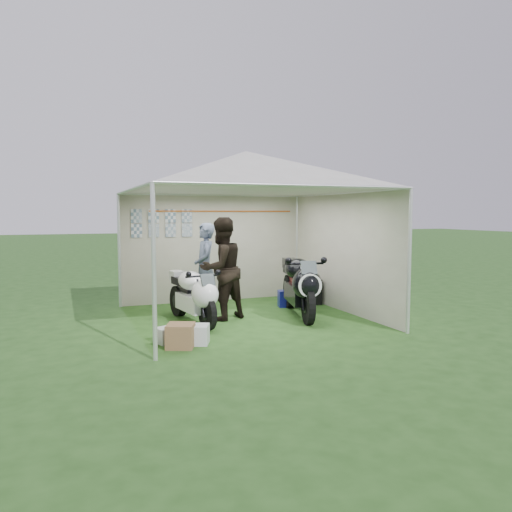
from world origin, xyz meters
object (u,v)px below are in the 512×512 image
Objects in this scene: crate_0 at (194,334)px; crate_2 at (167,335)px; motorcycle_black at (300,284)px; crate_1 at (181,336)px; canopy_tent at (245,176)px; person_blue_jacket at (205,268)px; equipment_box at (307,291)px; motorcycle_white at (194,294)px; paddock_stand at (289,299)px; person_dark_jacket at (221,269)px.

crate_0 reaches higher than crate_2.
motorcycle_black is at bearing 26.61° from crate_0.
crate_1 is (-0.23, -0.12, 0.03)m from crate_0.
crate_0 is at bearing -133.15° from canopy_tent.
crate_1 is (-1.55, -1.53, -2.41)m from canopy_tent.
equipment_box is at bearing 100.97° from person_blue_jacket.
motorcycle_white is 4.26× the size of paddock_stand.
person_blue_jacket is (-0.10, 0.74, -0.06)m from person_dark_jacket.
crate_2 is (-2.90, -1.92, -0.05)m from paddock_stand.
paddock_stand is 0.83× the size of equipment_box.
person_dark_jacket reaches higher than motorcycle_white.
motorcycle_white is at bearing -170.59° from motorcycle_black.
person_dark_jacket is at bearing 173.01° from canopy_tent.
canopy_tent is 3.01× the size of motorcycle_white.
paddock_stand is 1.17× the size of crate_1.
paddock_stand is at bearing 39.17° from crate_1.
motorcycle_white is 3.54× the size of equipment_box.
motorcycle_black is 1.86m from person_blue_jacket.
paddock_stand is 1.89m from person_blue_jacket.
motorcycle_black is (1.96, -0.16, 0.10)m from motorcycle_white.
motorcycle_white is 1.02× the size of person_dark_jacket.
equipment_box is (0.48, 0.15, 0.10)m from paddock_stand.
equipment_box is at bearing 11.79° from motorcycle_white.
crate_2 is at bearing -144.58° from canopy_tent.
equipment_box is (2.69, 0.98, -0.25)m from motorcycle_white.
motorcycle_white is 1.36m from crate_2.
equipment_box is 1.71× the size of crate_2.
person_blue_jacket is at bearing 66.40° from crate_1.
crate_0 is at bearing -10.75° from person_blue_jacket.
person_blue_jacket reaches higher than paddock_stand.
person_blue_jacket reaches higher than crate_2.
person_blue_jacket is at bearing 70.35° from crate_0.
person_dark_jacket is (-1.66, -0.67, 0.75)m from paddock_stand.
motorcycle_white reaches higher than crate_2.
person_dark_jacket is 1.94m from crate_2.
motorcycle_white is 0.70m from person_dark_jacket.
canopy_tent is at bearing -149.27° from paddock_stand.
canopy_tent is at bearing 44.63° from crate_1.
canopy_tent reaches higher than person_dark_jacket.
canopy_tent is 13.47× the size of crate_0.
canopy_tent reaches higher than crate_2.
person_blue_jacket is (0.45, 0.90, 0.35)m from motorcycle_white.
motorcycle_black is 1.11m from paddock_stand.
crate_1 is (-2.52, -1.27, -0.45)m from motorcycle_black.
crate_0 is at bearing 36.50° from person_dark_jacket.
motorcycle_white is 1.96m from motorcycle_black.
motorcycle_black is 2.86m from crate_1.
crate_1 is 1.21× the size of crate_2.
crate_2 is at bearing -148.52° from equipment_box.
person_blue_jacket is 2.32m from equipment_box.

